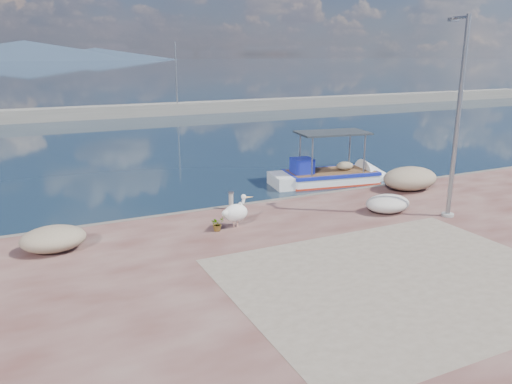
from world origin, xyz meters
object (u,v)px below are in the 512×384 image
(pelican, at_px, (236,212))
(bollard_near, at_px, (231,200))
(boat_right, at_px, (330,178))
(lamp_post, at_px, (457,126))

(pelican, xyz_separation_m, bollard_near, (0.63, 1.95, -0.15))
(bollard_near, bearing_deg, boat_right, 26.68)
(boat_right, bearing_deg, pelican, -135.30)
(lamp_post, height_order, bollard_near, lamp_post)
(pelican, xyz_separation_m, lamp_post, (7.45, -2.21, 2.77))
(pelican, relative_size, bollard_near, 1.67)
(lamp_post, relative_size, bollard_near, 10.12)
(boat_right, height_order, lamp_post, lamp_post)
(boat_right, xyz_separation_m, lamp_post, (0.07, -7.55, 3.56))
(pelican, distance_m, lamp_post, 8.25)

